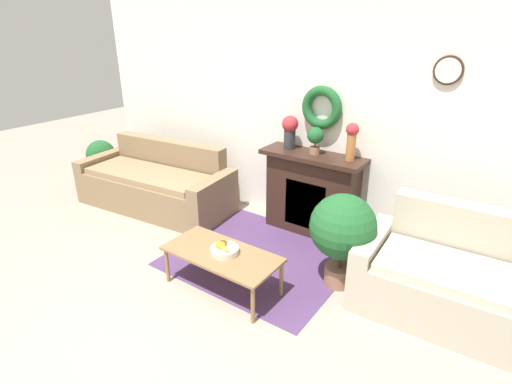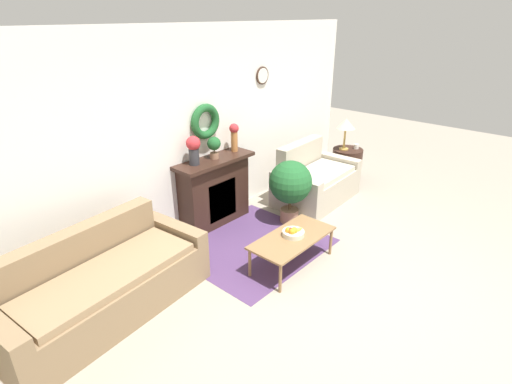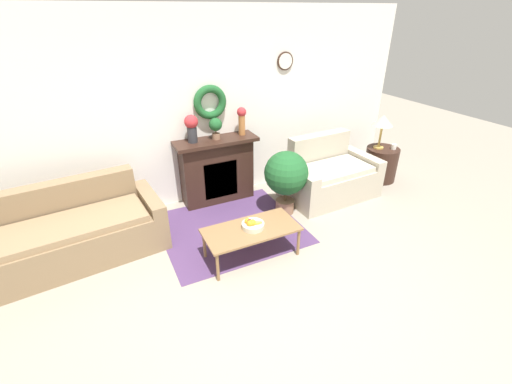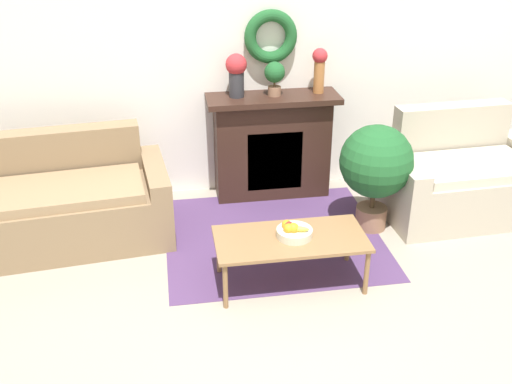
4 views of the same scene
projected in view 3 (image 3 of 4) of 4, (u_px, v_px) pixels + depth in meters
name	position (u px, v px, depth m)	size (l,w,h in m)	color
ground_plane	(299.00, 319.00, 3.28)	(16.00, 16.00, 0.00)	gray
floor_rug	(231.00, 227.00, 4.64)	(1.80, 1.63, 0.01)	#4C335B
wall_back	(200.00, 111.00, 4.82)	(6.80, 0.17, 2.70)	white
fireplace	(217.00, 170.00, 5.11)	(1.20, 0.41, 0.98)	#331E16
couch_left	(68.00, 235.00, 3.96)	(2.19, 1.09, 0.85)	#846B4C
loveseat_right	(329.00, 176.00, 5.33)	(1.45, 0.93, 0.91)	#B2A893
coffee_table	(251.00, 231.00, 3.95)	(1.10, 0.53, 0.39)	olive
fruit_bowl	(252.00, 224.00, 3.93)	(0.26, 0.26, 0.12)	beige
side_table_by_loveseat	(381.00, 164.00, 5.84)	(0.54, 0.54, 0.57)	#331E16
table_lamp	(383.00, 122.00, 5.51)	(0.33, 0.33, 0.56)	#B28E42
mug	(394.00, 147.00, 5.66)	(0.08, 0.08, 0.08)	silver
vase_on_mantel_left	(192.00, 127.00, 4.66)	(0.19, 0.19, 0.38)	#2D2D33
vase_on_mantel_right	(242.00, 119.00, 4.94)	(0.14, 0.14, 0.40)	#AD6B38
potted_plant_on_mantel	(216.00, 126.00, 4.79)	(0.18, 0.18, 0.31)	#8E664C
potted_plant_floor_by_loveseat	(286.00, 175.00, 4.73)	(0.61, 0.61, 0.93)	#8E664C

